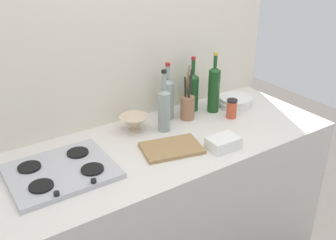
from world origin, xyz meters
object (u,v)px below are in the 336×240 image
condiment_jar_front (232,109)px  cutting_board (172,148)px  stovetop_hob (61,171)px  butter_dish (223,143)px  plate_stack (235,101)px  mixing_bowl (134,123)px  wine_bottle_leftmost (164,108)px  wine_bottle_mid_left (214,88)px  wine_bottle_rightmost (168,97)px  wine_bottle_mid_right (193,91)px  utensil_crock (187,106)px

condiment_jar_front → cutting_board: (-0.50, -0.12, -0.05)m
stovetop_hob → butter_dish: (0.75, -0.22, 0.02)m
plate_stack → condiment_jar_front: condiment_jar_front is taller
mixing_bowl → butter_dish: mixing_bowl is taller
wine_bottle_leftmost → condiment_jar_front: (0.41, -0.08, -0.07)m
wine_bottle_mid_left → wine_bottle_rightmost: size_ratio=1.09×
wine_bottle_mid_left → wine_bottle_mid_right: bearing=137.5°
plate_stack → cutting_board: bearing=-159.7°
butter_dish → cutting_board: butter_dish is taller
wine_bottle_mid_left → condiment_jar_front: (0.03, -0.13, -0.09)m
wine_bottle_leftmost → wine_bottle_mid_right: bearing=24.8°
mixing_bowl → butter_dish: size_ratio=1.01×
wine_bottle_rightmost → cutting_board: (-0.19, -0.31, -0.12)m
wine_bottle_rightmost → condiment_jar_front: (0.31, -0.20, -0.07)m
stovetop_hob → cutting_board: size_ratio=1.56×
butter_dish → mixing_bowl: bearing=123.9°
wine_bottle_mid_right → condiment_jar_front: 0.26m
stovetop_hob → cutting_board: stovetop_hob is taller
condiment_jar_front → cutting_board: condiment_jar_front is taller
wine_bottle_mid_left → butter_dish: size_ratio=2.32×
wine_bottle_rightmost → condiment_jar_front: wine_bottle_rightmost is taller
wine_bottle_mid_right → utensil_crock: size_ratio=1.03×
wine_bottle_mid_left → cutting_board: bearing=-152.2°
cutting_board → butter_dish: bearing=-30.1°
wine_bottle_leftmost → wine_bottle_mid_left: size_ratio=0.95×
wine_bottle_mid_right → cutting_board: size_ratio=1.14×
condiment_jar_front → stovetop_hob: bearing=-178.9°
stovetop_hob → mixing_bowl: bearing=21.1°
stovetop_hob → wine_bottle_leftmost: (0.61, 0.10, 0.12)m
utensil_crock → condiment_jar_front: bearing=-30.6°
wine_bottle_mid_left → utensil_crock: 0.20m
wine_bottle_leftmost → wine_bottle_rightmost: (0.10, 0.12, -0.00)m
cutting_board → condiment_jar_front: bearing=13.1°
butter_dish → cutting_board: (-0.22, 0.13, -0.02)m
stovetop_hob → butter_dish: size_ratio=2.91×
wine_bottle_rightmost → utensil_crock: bearing=-37.5°
utensil_crock → wine_bottle_mid_left: bearing=-0.1°
wine_bottle_leftmost → butter_dish: wine_bottle_leftmost is taller
mixing_bowl → cutting_board: mixing_bowl is taller
mixing_bowl → butter_dish: (0.27, -0.41, -0.02)m
butter_dish → stovetop_hob: bearing=163.3°
mixing_bowl → condiment_jar_front: size_ratio=1.41×
utensil_crock → cutting_board: (-0.28, -0.25, -0.07)m
wine_bottle_mid_right → cutting_board: 0.51m
butter_dish → wine_bottle_mid_right: bearing=71.6°
plate_stack → wine_bottle_leftmost: (-0.55, -0.04, 0.10)m
wine_bottle_mid_right → condiment_jar_front: wine_bottle_mid_right is taller
stovetop_hob → mixing_bowl: mixing_bowl is taller
wine_bottle_mid_right → utensil_crock: 0.14m
butter_dish → condiment_jar_front: size_ratio=1.39×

